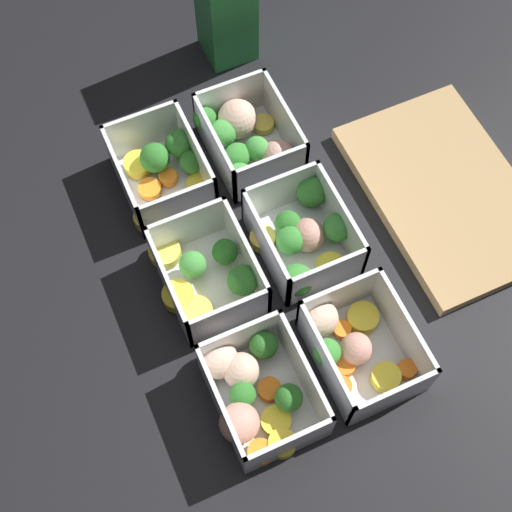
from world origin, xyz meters
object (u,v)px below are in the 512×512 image
Objects in this scene: container_near_center at (207,275)px; container_far_center at (305,236)px; container_far_right at (352,344)px; container_near_left at (164,169)px; container_far_left at (246,139)px; container_near_right at (252,390)px.

container_near_center is 1.06× the size of container_far_center.
container_near_left is at bearing -160.25° from container_far_right.
container_near_center is 1.07× the size of container_far_left.
container_far_left and container_far_center have the same top height.
container_near_right is at bearing -89.24° from container_far_right.
container_near_center and container_far_left have the same top height.
container_far_left and container_far_right have the same top height.
container_near_left is 0.16m from container_near_center.
container_near_right is 0.12m from container_far_right.
container_near_center and container_far_center have the same top height.
container_near_center is 0.15m from container_near_right.
container_far_right is at bearing 38.44° from container_near_center.
container_far_center is (-0.14, 0.13, 0.00)m from container_near_right.
container_far_center is (0.16, 0.01, -0.00)m from container_far_left.
container_near_center is at bearing -37.06° from container_far_left.
container_near_center is at bearing 176.70° from container_near_right.
container_near_right is 1.05× the size of container_far_right.
container_far_right is (0.30, -0.00, -0.00)m from container_far_left.
container_far_right is (0.14, 0.11, -0.00)m from container_near_center.
container_far_right is at bearing -0.46° from container_far_left.
container_near_left is 0.95× the size of container_far_center.
container_near_left is 0.96× the size of container_far_left.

